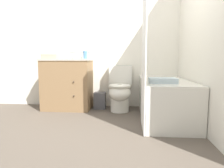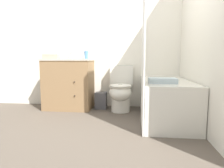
{
  "view_description": "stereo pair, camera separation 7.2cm",
  "coord_description": "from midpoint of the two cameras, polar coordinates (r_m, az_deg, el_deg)",
  "views": [
    {
      "loc": [
        0.31,
        -2.04,
        0.88
      ],
      "look_at": [
        0.07,
        0.74,
        0.53
      ],
      "focal_mm": 32.0,
      "sensor_mm": 36.0,
      "label": 1
    },
    {
      "loc": [
        0.38,
        -2.04,
        0.88
      ],
      "look_at": [
        0.07,
        0.74,
        0.53
      ],
      "focal_mm": 32.0,
      "sensor_mm": 36.0,
      "label": 2
    }
  ],
  "objects": [
    {
      "name": "hand_towel_folded",
      "position": [
        3.55,
        -17.87,
        7.47
      ],
      "size": [
        0.26,
        0.14,
        0.08
      ],
      "color": "tan",
      "rests_on": "vanity_cabinet"
    },
    {
      "name": "shower_curtain",
      "position": [
        2.49,
        8.34,
        9.48
      ],
      "size": [
        0.02,
        0.59,
        1.96
      ],
      "color": "white",
      "rests_on": "ground_plane"
    },
    {
      "name": "vanity_cabinet",
      "position": [
        3.63,
        -13.1,
        0.12
      ],
      "size": [
        0.84,
        0.56,
        0.88
      ],
      "color": "olive",
      "rests_on": "ground_plane"
    },
    {
      "name": "toilet",
      "position": [
        3.39,
        1.64,
        -1.8
      ],
      "size": [
        0.41,
        0.66,
        0.77
      ],
      "color": "silver",
      "rests_on": "ground_plane"
    },
    {
      "name": "tissue_box",
      "position": [
        3.66,
        -10.32,
        7.82
      ],
      "size": [
        0.15,
        0.12,
        0.12
      ],
      "color": "silver",
      "rests_on": "vanity_cabinet"
    },
    {
      "name": "wall_back",
      "position": [
        3.75,
        -0.56,
        12.79
      ],
      "size": [
        8.0,
        0.06,
        2.5
      ],
      "color": "white",
      "rests_on": "ground_plane"
    },
    {
      "name": "wastebasket",
      "position": [
        3.58,
        -4.07,
        -4.75
      ],
      "size": [
        0.2,
        0.17,
        0.29
      ],
      "color": "#4C4C51",
      "rests_on": "ground_plane"
    },
    {
      "name": "wall_right",
      "position": [
        3.02,
        22.2,
        13.65
      ],
      "size": [
        0.05,
        2.65,
        2.5
      ],
      "color": "white",
      "rests_on": "ground_plane"
    },
    {
      "name": "soap_dispenser",
      "position": [
        3.55,
        -8.27,
        8.29
      ],
      "size": [
        0.07,
        0.07,
        0.17
      ],
      "color": "#4C7AB2",
      "rests_on": "vanity_cabinet"
    },
    {
      "name": "bathtub",
      "position": [
        3.05,
        14.17,
        -4.23
      ],
      "size": [
        0.67,
        1.48,
        0.58
      ],
      "color": "silver",
      "rests_on": "ground_plane"
    },
    {
      "name": "sink_faucet",
      "position": [
        3.77,
        -12.49,
        7.53
      ],
      "size": [
        0.14,
        0.12,
        0.12
      ],
      "color": "silver",
      "rests_on": "vanity_cabinet"
    },
    {
      "name": "ground_plane",
      "position": [
        2.25,
        -4.55,
        -15.92
      ],
      "size": [
        14.0,
        14.0,
        0.0
      ],
      "primitive_type": "plane",
      "color": "brown"
    },
    {
      "name": "bath_towel_folded",
      "position": [
        2.61,
        13.52,
        0.99
      ],
      "size": [
        0.35,
        0.22,
        0.06
      ],
      "color": "silver",
      "rests_on": "bathtub"
    }
  ]
}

